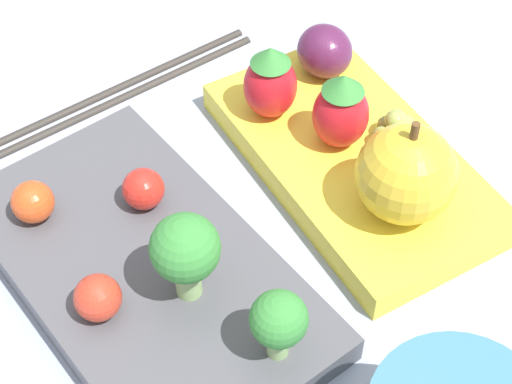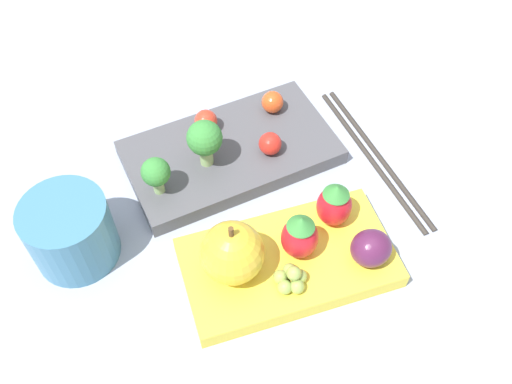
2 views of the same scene
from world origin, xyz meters
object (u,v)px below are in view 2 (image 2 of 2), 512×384
Objects in this scene: bento_box_fruit at (288,263)px; strawberry_0 at (300,236)px; strawberry_1 at (334,204)px; broccoli_floret_0 at (205,139)px; plum at (371,248)px; cherry_tomato_1 at (270,144)px; drinking_cup at (70,232)px; cherry_tomato_0 at (206,121)px; chopsticks_pair at (375,156)px; grape_cluster at (290,279)px; bento_box_savoury at (228,153)px; cherry_tomato_2 at (272,102)px; broccoli_floret_1 at (156,173)px; apple at (232,253)px.

bento_box_fruit is 3.81× the size of strawberry_0.
strawberry_0 is at bearing -154.44° from strawberry_1.
broccoli_floret_0 is 0.19m from plum.
cherry_tomato_1 is 0.30× the size of drinking_cup.
strawberry_1 is at bearing -63.62° from cherry_tomato_0.
drinking_cup is 0.37× the size of chopsticks_pair.
plum is (0.09, -0.20, 0.01)m from cherry_tomato_0.
plum is at bearing -27.61° from strawberry_0.
chopsticks_pair is at bearing 1.21° from drinking_cup.
strawberry_1 is 0.65× the size of drinking_cup.
grape_cluster is (-0.04, -0.15, -0.00)m from cherry_tomato_1.
cherry_tomato_1 is 0.80× the size of grape_cluster.
bento_box_fruit is 0.03m from grape_cluster.
drinking_cup reaches higher than bento_box_savoury.
chopsticks_pair is (0.15, 0.12, -0.02)m from grape_cluster.
cherry_tomato_2 is at bearing 1.75° from cherry_tomato_0.
cherry_tomato_2 is 0.12m from chopsticks_pair.
cherry_tomato_0 is at bearing 42.65° from broccoli_floret_1.
plum is at bearing -66.40° from cherry_tomato_0.
cherry_tomato_1 is at bearing -7.77° from broccoli_floret_0.
strawberry_0 is 0.04m from grape_cluster.
cherry_tomato_0 is at bearing 113.60° from plum.
strawberry_1 is at bearing -14.59° from drinking_cup.
strawberry_1 is (0.10, 0.02, -0.00)m from apple.
apple reaches higher than bento_box_fruit.
strawberry_0 is at bearing -103.97° from cherry_tomato_2.
bento_box_savoury is 0.15m from apple.
apple is 0.15m from drinking_cup.
strawberry_0 reaches higher than cherry_tomato_2.
grape_cluster reaches higher than chopsticks_pair.
broccoli_floret_1 is 0.15m from strawberry_0.
strawberry_1 is 0.24m from drinking_cup.
broccoli_floret_0 is at bearing 104.71° from bento_box_fruit.
strawberry_0 is at bearing -23.23° from drinking_cup.
plum reaches higher than bento_box_fruit.
apple is (-0.05, 0.01, 0.04)m from bento_box_fruit.
broccoli_floret_0 is (-0.03, 0.13, 0.04)m from bento_box_fruit.
plum is 0.14m from chopsticks_pair.
apple reaches higher than cherry_tomato_1.
cherry_tomato_1 is at bearing 76.23° from bento_box_fruit.
bento_box_savoury is 0.14m from bento_box_fruit.
bento_box_savoury is 9.45× the size of cherry_tomato_2.
cherry_tomato_2 is 0.80× the size of grape_cluster.
bento_box_savoury is at bearing 152.38° from cherry_tomato_1.
cherry_tomato_1 is (0.07, -0.01, -0.02)m from broccoli_floret_0.
broccoli_floret_1 is 0.12m from cherry_tomato_1.
plum is (0.01, -0.05, -0.01)m from strawberry_1.
strawberry_0 is (-0.02, -0.12, 0.01)m from cherry_tomato_1.
cherry_tomato_0 is 0.49× the size of strawberry_1.
bento_box_fruit reaches higher than chopsticks_pair.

